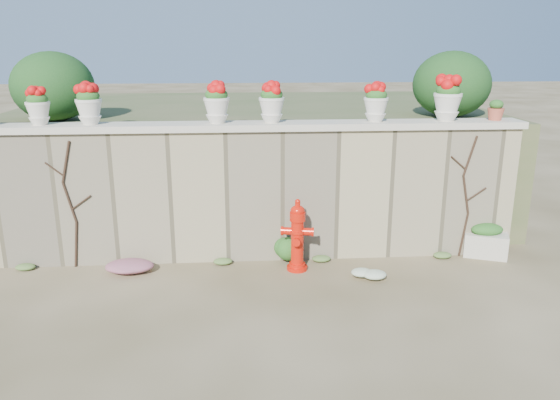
{
  "coord_description": "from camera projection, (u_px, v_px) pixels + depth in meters",
  "views": [
    {
      "loc": [
        -0.2,
        -6.19,
        3.23
      ],
      "look_at": [
        0.36,
        1.4,
        1.03
      ],
      "focal_mm": 35.0,
      "sensor_mm": 36.0,
      "label": 1
    }
  ],
  "objects": [
    {
      "name": "urn_pot_5",
      "position": [
        448.0,
        99.0,
        8.1
      ],
      "size": [
        0.42,
        0.42,
        0.65
      ],
      "color": "silver",
      "rests_on": "wall_cap"
    },
    {
      "name": "white_flowers",
      "position": [
        369.0,
        272.0,
        7.72
      ],
      "size": [
        0.54,
        0.44,
        0.2
      ],
      "primitive_type": "ellipsoid",
      "color": "white",
      "rests_on": "ground"
    },
    {
      "name": "terracotta_pot",
      "position": [
        496.0,
        111.0,
        8.2
      ],
      "size": [
        0.25,
        0.25,
        0.3
      ],
      "color": "#B24D36",
      "rests_on": "wall_cap"
    },
    {
      "name": "urn_pot_2",
      "position": [
        217.0,
        103.0,
        7.87
      ],
      "size": [
        0.38,
        0.38,
        0.59
      ],
      "color": "silver",
      "rests_on": "wall_cap"
    },
    {
      "name": "back_shrub_right",
      "position": [
        452.0,
        84.0,
        9.25
      ],
      "size": [
        1.3,
        1.3,
        1.1
      ],
      "primitive_type": "ellipsoid",
      "color": "#143814",
      "rests_on": "raised_fill"
    },
    {
      "name": "vine_right",
      "position": [
        467.0,
        195.0,
        8.31
      ],
      "size": [
        0.6,
        0.04,
        1.91
      ],
      "color": "black",
      "rests_on": "ground"
    },
    {
      "name": "ground",
      "position": [
        260.0,
        310.0,
        6.85
      ],
      "size": [
        80.0,
        80.0,
        0.0
      ],
      "primitive_type": "plane",
      "color": "#4B3F25",
      "rests_on": "ground"
    },
    {
      "name": "stone_wall",
      "position": [
        255.0,
        195.0,
        8.29
      ],
      "size": [
        8.0,
        0.4,
        2.0
      ],
      "primitive_type": "cube",
      "color": "#978964",
      "rests_on": "ground"
    },
    {
      "name": "green_shrub",
      "position": [
        286.0,
        246.0,
        8.29
      ],
      "size": [
        0.53,
        0.48,
        0.5
      ],
      "primitive_type": "ellipsoid",
      "color": "#1E5119",
      "rests_on": "ground"
    },
    {
      "name": "wall_cap",
      "position": [
        254.0,
        126.0,
        8.0
      ],
      "size": [
        8.1,
        0.52,
        0.1
      ],
      "primitive_type": "cube",
      "color": "beige",
      "rests_on": "stone_wall"
    },
    {
      "name": "urn_pot_4",
      "position": [
        376.0,
        102.0,
        8.04
      ],
      "size": [
        0.36,
        0.36,
        0.57
      ],
      "color": "silver",
      "rests_on": "wall_cap"
    },
    {
      "name": "urn_pot_1",
      "position": [
        89.0,
        104.0,
        7.74
      ],
      "size": [
        0.37,
        0.37,
        0.58
      ],
      "color": "silver",
      "rests_on": "wall_cap"
    },
    {
      "name": "vine_left",
      "position": [
        71.0,
        203.0,
        7.9
      ],
      "size": [
        0.6,
        0.04,
        1.91
      ],
      "color": "black",
      "rests_on": "ground"
    },
    {
      "name": "raised_fill",
      "position": [
        250.0,
        154.0,
        11.36
      ],
      "size": [
        9.0,
        6.0,
        2.0
      ],
      "primitive_type": "cube",
      "color": "#384C23",
      "rests_on": "ground"
    },
    {
      "name": "back_shrub_left",
      "position": [
        53.0,
        86.0,
        8.79
      ],
      "size": [
        1.3,
        1.3,
        1.1
      ],
      "primitive_type": "ellipsoid",
      "color": "#143814",
      "rests_on": "raised_fill"
    },
    {
      "name": "urn_pot_0",
      "position": [
        38.0,
        106.0,
        7.7
      ],
      "size": [
        0.34,
        0.34,
        0.53
      ],
      "color": "silver",
      "rests_on": "wall_cap"
    },
    {
      "name": "urn_pot_3",
      "position": [
        272.0,
        103.0,
        7.92
      ],
      "size": [
        0.37,
        0.37,
        0.59
      ],
      "color": "silver",
      "rests_on": "wall_cap"
    },
    {
      "name": "fire_hydrant",
      "position": [
        297.0,
        235.0,
        7.92
      ],
      "size": [
        0.47,
        0.33,
        1.07
      ],
      "rotation": [
        0.0,
        0.0,
        -0.19
      ],
      "color": "red",
      "rests_on": "ground"
    },
    {
      "name": "planter_box",
      "position": [
        486.0,
        241.0,
        8.52
      ],
      "size": [
        0.73,
        0.58,
        0.53
      ],
      "rotation": [
        0.0,
        0.0,
        -0.38
      ],
      "color": "beige",
      "rests_on": "ground"
    },
    {
      "name": "magenta_clump",
      "position": [
        121.0,
        268.0,
        7.82
      ],
      "size": [
        0.92,
        0.61,
        0.24
      ],
      "primitive_type": "ellipsoid",
      "color": "#C52783",
      "rests_on": "ground"
    }
  ]
}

